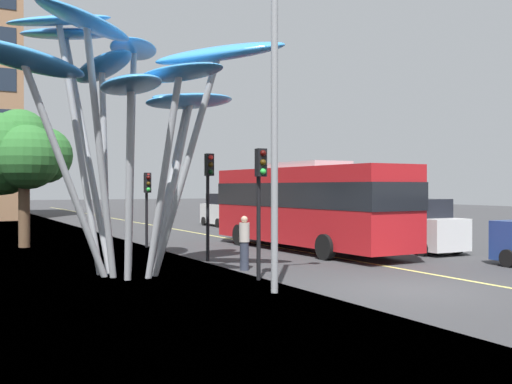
{
  "coord_description": "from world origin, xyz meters",
  "views": [
    {
      "loc": [
        -11.09,
        -12.32,
        2.69
      ],
      "look_at": [
        -0.57,
        7.69,
        2.5
      ],
      "focal_mm": 42.93,
      "sensor_mm": 36.0,
      "label": 1
    }
  ],
  "objects_px": {
    "traffic_light_opposite": "(147,192)",
    "car_parked_mid": "(418,227)",
    "car_far_side": "(223,211)",
    "pedestrian": "(244,243)",
    "traffic_light_kerb_far": "(209,184)",
    "traffic_light_island_mid": "(147,194)",
    "red_bus": "(306,202)",
    "street_lamp": "(284,87)",
    "traffic_light_kerb_near": "(260,185)",
    "leaf_sculpture": "(121,74)",
    "car_parked_far": "(330,222)",
    "car_side_street": "(270,216)"
  },
  "relations": [
    {
      "from": "traffic_light_opposite",
      "to": "car_parked_far",
      "type": "relative_size",
      "value": 0.73
    },
    {
      "from": "red_bus",
      "to": "traffic_light_kerb_near",
      "type": "xyz_separation_m",
      "value": [
        -5.58,
        -6.37,
        0.7
      ]
    },
    {
      "from": "traffic_light_island_mid",
      "to": "car_side_street",
      "type": "xyz_separation_m",
      "value": [
        8.99,
        4.98,
        -1.36
      ]
    },
    {
      "from": "traffic_light_opposite",
      "to": "car_parked_mid",
      "type": "height_order",
      "value": "traffic_light_opposite"
    },
    {
      "from": "traffic_light_kerb_far",
      "to": "traffic_light_opposite",
      "type": "bearing_deg",
      "value": 89.86
    },
    {
      "from": "car_parked_far",
      "to": "car_far_side",
      "type": "height_order",
      "value": "car_far_side"
    },
    {
      "from": "traffic_light_kerb_near",
      "to": "pedestrian",
      "type": "distance_m",
      "value": 2.89
    },
    {
      "from": "traffic_light_kerb_near",
      "to": "traffic_light_opposite",
      "type": "height_order",
      "value": "traffic_light_kerb_near"
    },
    {
      "from": "traffic_light_island_mid",
      "to": "car_parked_far",
      "type": "bearing_deg",
      "value": -7.0
    },
    {
      "from": "car_parked_mid",
      "to": "leaf_sculpture",
      "type": "bearing_deg",
      "value": -176.62
    },
    {
      "from": "traffic_light_island_mid",
      "to": "leaf_sculpture",
      "type": "bearing_deg",
      "value": -112.89
    },
    {
      "from": "street_lamp",
      "to": "car_far_side",
      "type": "bearing_deg",
      "value": 68.68
    },
    {
      "from": "car_far_side",
      "to": "traffic_light_opposite",
      "type": "bearing_deg",
      "value": -129.37
    },
    {
      "from": "red_bus",
      "to": "pedestrian",
      "type": "height_order",
      "value": "red_bus"
    },
    {
      "from": "traffic_light_island_mid",
      "to": "car_side_street",
      "type": "bearing_deg",
      "value": 29.01
    },
    {
      "from": "street_lamp",
      "to": "car_parked_mid",
      "type": "bearing_deg",
      "value": 30.33
    },
    {
      "from": "red_bus",
      "to": "traffic_light_opposite",
      "type": "xyz_separation_m",
      "value": [
        -5.11,
        5.64,
        0.4
      ]
    },
    {
      "from": "traffic_light_island_mid",
      "to": "traffic_light_opposite",
      "type": "distance_m",
      "value": 1.34
    },
    {
      "from": "car_parked_far",
      "to": "pedestrian",
      "type": "xyz_separation_m",
      "value": [
        -8.49,
        -7.49,
        -0.09
      ]
    },
    {
      "from": "traffic_light_opposite",
      "to": "car_parked_mid",
      "type": "relative_size",
      "value": 0.83
    },
    {
      "from": "traffic_light_kerb_far",
      "to": "traffic_light_island_mid",
      "type": "height_order",
      "value": "traffic_light_kerb_far"
    },
    {
      "from": "car_far_side",
      "to": "pedestrian",
      "type": "height_order",
      "value": "car_far_side"
    },
    {
      "from": "car_parked_far",
      "to": "traffic_light_kerb_near",
      "type": "bearing_deg",
      "value": -133.23
    },
    {
      "from": "leaf_sculpture",
      "to": "car_parked_far",
      "type": "distance_m",
      "value": 14.86
    },
    {
      "from": "red_bus",
      "to": "car_parked_far",
      "type": "height_order",
      "value": "red_bus"
    },
    {
      "from": "red_bus",
      "to": "car_parked_mid",
      "type": "distance_m",
      "value": 4.73
    },
    {
      "from": "leaf_sculpture",
      "to": "pedestrian",
      "type": "distance_m",
      "value": 6.52
    },
    {
      "from": "leaf_sculpture",
      "to": "traffic_light_kerb_near",
      "type": "distance_m",
      "value": 5.55
    },
    {
      "from": "car_parked_mid",
      "to": "pedestrian",
      "type": "height_order",
      "value": "car_parked_mid"
    },
    {
      "from": "car_side_street",
      "to": "car_parked_far",
      "type": "bearing_deg",
      "value": -90.01
    },
    {
      "from": "red_bus",
      "to": "leaf_sculpture",
      "type": "bearing_deg",
      "value": -158.99
    },
    {
      "from": "traffic_light_kerb_near",
      "to": "car_parked_far",
      "type": "distance_m",
      "value": 13.33
    },
    {
      "from": "leaf_sculpture",
      "to": "pedestrian",
      "type": "xyz_separation_m",
      "value": [
        3.77,
        -0.85,
        -5.25
      ]
    },
    {
      "from": "traffic_light_island_mid",
      "to": "car_parked_mid",
      "type": "bearing_deg",
      "value": -36.91
    },
    {
      "from": "traffic_light_opposite",
      "to": "car_parked_far",
      "type": "distance_m",
      "value": 9.02
    },
    {
      "from": "traffic_light_kerb_near",
      "to": "car_far_side",
      "type": "relative_size",
      "value": 0.97
    },
    {
      "from": "car_parked_mid",
      "to": "car_side_street",
      "type": "relative_size",
      "value": 0.96
    },
    {
      "from": "traffic_light_island_mid",
      "to": "traffic_light_opposite",
      "type": "height_order",
      "value": "traffic_light_opposite"
    },
    {
      "from": "leaf_sculpture",
      "to": "red_bus",
      "type": "bearing_deg",
      "value": 21.01
    },
    {
      "from": "leaf_sculpture",
      "to": "car_parked_far",
      "type": "xyz_separation_m",
      "value": [
        12.25,
        6.63,
        -5.17
      ]
    },
    {
      "from": "traffic_light_kerb_far",
      "to": "car_parked_far",
      "type": "xyz_separation_m",
      "value": [
        8.59,
        4.86,
        -1.84
      ]
    },
    {
      "from": "traffic_light_kerb_near",
      "to": "car_parked_mid",
      "type": "bearing_deg",
      "value": 21.72
    },
    {
      "from": "leaf_sculpture",
      "to": "traffic_light_opposite",
      "type": "xyz_separation_m",
      "value": [
        3.68,
        9.01,
        -3.7
      ]
    },
    {
      "from": "red_bus",
      "to": "traffic_light_island_mid",
      "type": "relative_size",
      "value": 3.54
    },
    {
      "from": "leaf_sculpture",
      "to": "traffic_light_kerb_near",
      "type": "relative_size",
      "value": 2.45
    },
    {
      "from": "traffic_light_kerb_near",
      "to": "traffic_light_kerb_far",
      "type": "height_order",
      "value": "traffic_light_kerb_far"
    },
    {
      "from": "red_bus",
      "to": "street_lamp",
      "type": "height_order",
      "value": "street_lamp"
    },
    {
      "from": "car_parked_far",
      "to": "pedestrian",
      "type": "bearing_deg",
      "value": -138.58
    },
    {
      "from": "traffic_light_kerb_near",
      "to": "traffic_light_island_mid",
      "type": "xyz_separation_m",
      "value": [
        0.07,
        10.73,
        -0.38
      ]
    },
    {
      "from": "car_parked_mid",
      "to": "car_far_side",
      "type": "bearing_deg",
      "value": 90.25
    }
  ]
}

